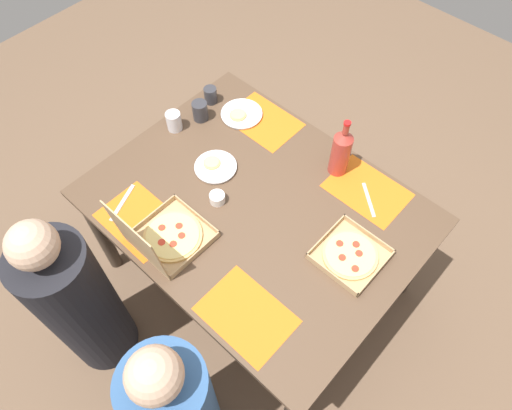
{
  "coord_description": "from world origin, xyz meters",
  "views": [
    {
      "loc": [
        -0.81,
        0.89,
        2.53
      ],
      "look_at": [
        0.0,
        0.0,
        0.73
      ],
      "focal_mm": 33.28,
      "sensor_mm": 36.0,
      "label": 1
    }
  ],
  "objects_px": {
    "plate_near_left": "(241,114)",
    "cup_red": "(211,95)",
    "soda_bottle": "(341,152)",
    "plate_far_left": "(215,167)",
    "condiment_bowl": "(217,198)",
    "cup_clear_right": "(174,121)",
    "diner_left_seat": "(177,409)",
    "pizza_box_center": "(350,255)",
    "pizza_box_corner_left": "(165,237)",
    "diner_right_seat": "(79,303)",
    "cup_spare": "(200,111)"
  },
  "relations": [
    {
      "from": "pizza_box_corner_left",
      "to": "cup_spare",
      "type": "height_order",
      "value": "pizza_box_corner_left"
    },
    {
      "from": "plate_near_left",
      "to": "condiment_bowl",
      "type": "relative_size",
      "value": 3.03
    },
    {
      "from": "diner_left_seat",
      "to": "plate_near_left",
      "type": "bearing_deg",
      "value": -57.18
    },
    {
      "from": "plate_near_left",
      "to": "soda_bottle",
      "type": "distance_m",
      "value": 0.6
    },
    {
      "from": "soda_bottle",
      "to": "diner_right_seat",
      "type": "distance_m",
      "value": 1.37
    },
    {
      "from": "pizza_box_corner_left",
      "to": "diner_right_seat",
      "type": "height_order",
      "value": "diner_right_seat"
    },
    {
      "from": "cup_red",
      "to": "cup_spare",
      "type": "relative_size",
      "value": 0.85
    },
    {
      "from": "soda_bottle",
      "to": "plate_far_left",
      "type": "bearing_deg",
      "value": 41.6
    },
    {
      "from": "plate_near_left",
      "to": "cup_red",
      "type": "xyz_separation_m",
      "value": [
        0.19,
        0.03,
        0.03
      ]
    },
    {
      "from": "diner_right_seat",
      "to": "diner_left_seat",
      "type": "bearing_deg",
      "value": 180.0
    },
    {
      "from": "cup_red",
      "to": "diner_left_seat",
      "type": "distance_m",
      "value": 1.52
    },
    {
      "from": "pizza_box_center",
      "to": "cup_red",
      "type": "bearing_deg",
      "value": -12.99
    },
    {
      "from": "pizza_box_center",
      "to": "plate_far_left",
      "type": "distance_m",
      "value": 0.76
    },
    {
      "from": "soda_bottle",
      "to": "cup_red",
      "type": "height_order",
      "value": "soda_bottle"
    },
    {
      "from": "condiment_bowl",
      "to": "diner_left_seat",
      "type": "height_order",
      "value": "diner_left_seat"
    },
    {
      "from": "diner_left_seat",
      "to": "diner_right_seat",
      "type": "distance_m",
      "value": 0.65
    },
    {
      "from": "pizza_box_corner_left",
      "to": "plate_far_left",
      "type": "xyz_separation_m",
      "value": [
        0.14,
        -0.43,
        -0.04
      ]
    },
    {
      "from": "plate_far_left",
      "to": "diner_left_seat",
      "type": "relative_size",
      "value": 0.18
    },
    {
      "from": "diner_right_seat",
      "to": "pizza_box_corner_left",
      "type": "bearing_deg",
      "value": -112.97
    },
    {
      "from": "cup_clear_right",
      "to": "diner_left_seat",
      "type": "xyz_separation_m",
      "value": [
        -0.95,
        0.89,
        -0.29
      ]
    },
    {
      "from": "pizza_box_corner_left",
      "to": "plate_far_left",
      "type": "height_order",
      "value": "pizza_box_corner_left"
    },
    {
      "from": "plate_near_left",
      "to": "diner_left_seat",
      "type": "xyz_separation_m",
      "value": [
        -0.76,
        1.18,
        -0.25
      ]
    },
    {
      "from": "soda_bottle",
      "to": "diner_right_seat",
      "type": "relative_size",
      "value": 0.28
    },
    {
      "from": "soda_bottle",
      "to": "diner_left_seat",
      "type": "bearing_deg",
      "value": 98.24
    },
    {
      "from": "condiment_bowl",
      "to": "plate_near_left",
      "type": "bearing_deg",
      "value": -57.86
    },
    {
      "from": "plate_near_left",
      "to": "diner_right_seat",
      "type": "height_order",
      "value": "diner_right_seat"
    },
    {
      "from": "cup_clear_right",
      "to": "diner_right_seat",
      "type": "height_order",
      "value": "diner_right_seat"
    },
    {
      "from": "cup_spare",
      "to": "condiment_bowl",
      "type": "relative_size",
      "value": 1.45
    },
    {
      "from": "plate_far_left",
      "to": "diner_left_seat",
      "type": "xyz_separation_m",
      "value": [
        -0.61,
        0.85,
        -0.25
      ]
    },
    {
      "from": "plate_near_left",
      "to": "diner_right_seat",
      "type": "xyz_separation_m",
      "value": [
        -0.11,
        1.18,
        -0.23
      ]
    },
    {
      "from": "pizza_box_center",
      "to": "pizza_box_corner_left",
      "type": "distance_m",
      "value": 0.79
    },
    {
      "from": "pizza_box_center",
      "to": "condiment_bowl",
      "type": "bearing_deg",
      "value": 16.21
    },
    {
      "from": "diner_left_seat",
      "to": "pizza_box_center",
      "type": "bearing_deg",
      "value": -99.16
    },
    {
      "from": "diner_right_seat",
      "to": "plate_near_left",
      "type": "bearing_deg",
      "value": -84.64
    },
    {
      "from": "cup_red",
      "to": "diner_right_seat",
      "type": "distance_m",
      "value": 1.22
    },
    {
      "from": "pizza_box_center",
      "to": "pizza_box_corner_left",
      "type": "relative_size",
      "value": 0.82
    },
    {
      "from": "plate_far_left",
      "to": "condiment_bowl",
      "type": "relative_size",
      "value": 2.85
    },
    {
      "from": "cup_spare",
      "to": "condiment_bowl",
      "type": "height_order",
      "value": "cup_spare"
    },
    {
      "from": "plate_near_left",
      "to": "diner_left_seat",
      "type": "bearing_deg",
      "value": 122.82
    },
    {
      "from": "diner_right_seat",
      "to": "cup_clear_right",
      "type": "bearing_deg",
      "value": -71.45
    },
    {
      "from": "plate_far_left",
      "to": "cup_spare",
      "type": "relative_size",
      "value": 1.96
    },
    {
      "from": "plate_near_left",
      "to": "plate_far_left",
      "type": "bearing_deg",
      "value": 113.7
    },
    {
      "from": "cup_clear_right",
      "to": "condiment_bowl",
      "type": "relative_size",
      "value": 1.42
    },
    {
      "from": "plate_far_left",
      "to": "cup_clear_right",
      "type": "height_order",
      "value": "cup_clear_right"
    },
    {
      "from": "plate_near_left",
      "to": "soda_bottle",
      "type": "height_order",
      "value": "soda_bottle"
    },
    {
      "from": "plate_near_left",
      "to": "diner_right_seat",
      "type": "bearing_deg",
      "value": 95.36
    },
    {
      "from": "pizza_box_center",
      "to": "cup_red",
      "type": "relative_size",
      "value": 3.04
    },
    {
      "from": "cup_red",
      "to": "plate_near_left",
      "type": "bearing_deg",
      "value": -170.33
    },
    {
      "from": "plate_far_left",
      "to": "cup_spare",
      "type": "xyz_separation_m",
      "value": [
        0.29,
        -0.18,
        0.04
      ]
    },
    {
      "from": "soda_bottle",
      "to": "diner_left_seat",
      "type": "distance_m",
      "value": 1.3
    }
  ]
}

